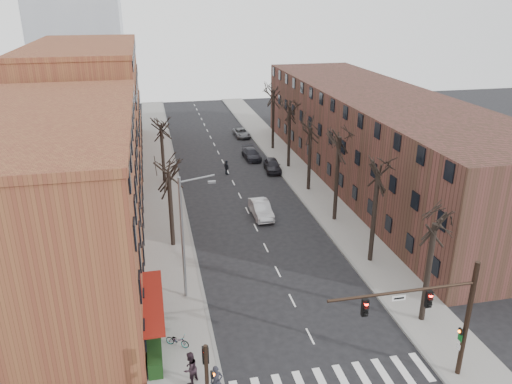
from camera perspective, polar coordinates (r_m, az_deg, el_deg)
ground at (r=29.69m, az=8.76°, el=-20.61°), size 160.00×160.00×0.00m
sidewalk_left at (r=58.73m, az=-10.82°, el=1.53°), size 4.00×90.00×0.15m
sidewalk_right at (r=61.06m, az=4.33°, el=2.65°), size 4.00×90.00×0.15m
building_left_near at (r=38.60m, az=-22.22°, el=-1.08°), size 12.00×26.00×12.00m
building_left_far at (r=65.97m, az=-18.59°, el=9.26°), size 12.00×28.00×14.00m
building_right at (r=57.98m, az=13.53°, el=6.17°), size 12.00×50.00×10.00m
awning_left at (r=32.94m, az=-11.34°, el=-15.90°), size 1.20×7.00×0.15m
hedge at (r=31.75m, az=-11.56°, el=-16.07°), size 0.80×6.00×1.00m
tree_right_a at (r=35.36m, az=18.34°, el=-13.77°), size 5.20×5.20×10.00m
tree_right_b at (r=41.27m, az=12.87°, el=-7.72°), size 5.20×5.20×10.80m
tree_right_c at (r=47.79m, az=8.93°, el=-3.20°), size 5.20×5.20×11.60m
tree_right_d at (r=54.71m, az=5.99°, el=0.22°), size 5.20×5.20×10.00m
tree_right_e at (r=61.89m, az=3.72°, el=2.85°), size 5.20×5.20×10.80m
tree_right_f at (r=69.24m, az=1.92°, el=4.93°), size 5.20×5.20×11.60m
tree_left_a at (r=43.14m, az=-9.42°, el=-6.09°), size 5.20×5.20×9.50m
tree_left_b at (r=57.82m, az=-10.39°, el=1.16°), size 5.20×5.20×9.50m
signal_mast_arm at (r=28.49m, az=20.59°, el=-12.75°), size 8.14×0.30×7.20m
signal_pole_left at (r=25.95m, az=-5.65°, el=-20.07°), size 0.47×0.44×4.40m
streetlight at (r=33.77m, az=-8.14°, el=-4.66°), size 2.45×0.22×9.03m
silver_sedan at (r=47.70m, az=0.58°, el=-1.98°), size 1.66×4.61×1.51m
parked_car_near at (r=60.15m, az=1.88°, el=3.08°), size 2.13×4.53×1.50m
parked_car_mid at (r=64.71m, az=-0.53°, el=4.36°), size 2.06×4.64×1.32m
parked_car_far at (r=75.24m, az=-1.67°, el=6.77°), size 2.22×4.45×1.21m
pedestrian_a at (r=27.88m, az=-4.55°, el=-20.77°), size 0.67×0.44×1.82m
pedestrian_b at (r=28.70m, az=-7.54°, el=-19.32°), size 1.18×1.18×1.93m
pedestrian_crossing at (r=59.02m, az=-3.39°, el=2.81°), size 0.78×1.10×1.74m
bicycle at (r=31.53m, az=-8.97°, el=-16.40°), size 1.58×1.26×0.80m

